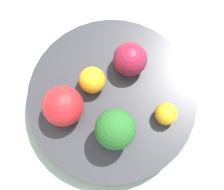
% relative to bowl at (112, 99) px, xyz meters
% --- Properties ---
extents(ground_plane, '(6.00, 6.00, 0.00)m').
position_rel_bowl_xyz_m(ground_plane, '(0.00, 0.00, -0.04)').
color(ground_plane, gray).
extents(table_surface, '(1.20, 1.20, 0.02)m').
position_rel_bowl_xyz_m(table_surface, '(0.00, 0.00, -0.03)').
color(table_surface, '#B2C6B2').
rests_on(table_surface, ground_plane).
extents(bowl, '(0.27, 0.27, 0.03)m').
position_rel_bowl_xyz_m(bowl, '(0.00, 0.00, 0.00)').
color(bowl, '#2D2D33').
rests_on(bowl, table_surface).
extents(broccoli, '(0.06, 0.06, 0.08)m').
position_rel_bowl_xyz_m(broccoli, '(-0.05, 0.03, 0.06)').
color(broccoli, '#99C17A').
rests_on(broccoli, bowl).
extents(apple_red, '(0.05, 0.05, 0.05)m').
position_rel_bowl_xyz_m(apple_red, '(0.03, -0.05, 0.04)').
color(apple_red, maroon).
rests_on(apple_red, bowl).
extents(apple_green, '(0.06, 0.06, 0.06)m').
position_rel_bowl_xyz_m(apple_green, '(0.02, 0.07, 0.05)').
color(apple_green, red).
rests_on(apple_green, bowl).
extents(orange_front, '(0.03, 0.03, 0.03)m').
position_rel_bowl_xyz_m(orange_front, '(-0.07, -0.05, 0.03)').
color(orange_front, orange).
rests_on(orange_front, bowl).
extents(orange_back, '(0.04, 0.04, 0.04)m').
position_rel_bowl_xyz_m(orange_back, '(0.03, 0.01, 0.04)').
color(orange_back, orange).
rests_on(orange_back, bowl).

